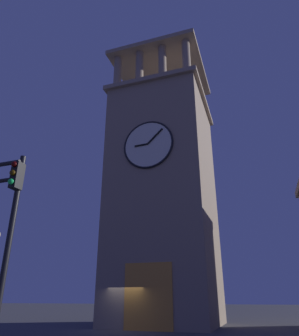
{
  "coord_description": "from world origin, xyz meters",
  "views": [
    {
      "loc": [
        -8.55,
        20.34,
        1.82
      ],
      "look_at": [
        -0.18,
        -4.16,
        12.59
      ],
      "focal_mm": 33.65,
      "sensor_mm": 36.0,
      "label": 1
    }
  ],
  "objects": [
    {
      "name": "ground_plane",
      "position": [
        0.0,
        0.0,
        0.0
      ],
      "size": [
        200.0,
        200.0,
        0.0
      ],
      "primitive_type": "plane",
      "color": "#424247"
    },
    {
      "name": "clocktower",
      "position": [
        -1.56,
        -4.13,
        9.89
      ],
      "size": [
        8.12,
        9.22,
        25.5
      ],
      "color": "gray",
      "rests_on": "ground_plane"
    }
  ]
}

